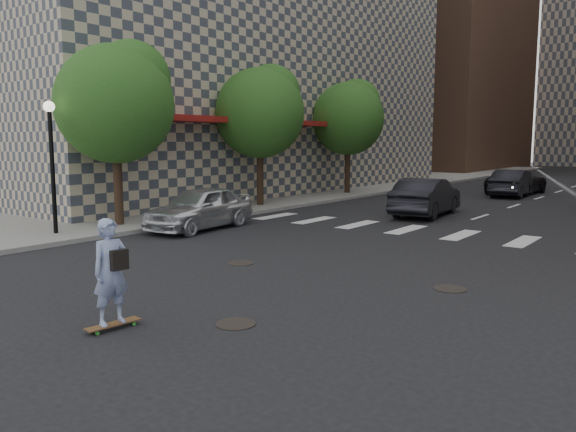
% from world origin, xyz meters
% --- Properties ---
extents(ground, '(160.00, 160.00, 0.00)m').
position_xyz_m(ground, '(0.00, 0.00, 0.00)').
color(ground, black).
rests_on(ground, ground).
extents(sidewalk_left, '(13.00, 80.00, 0.15)m').
position_xyz_m(sidewalk_left, '(-14.50, 20.00, 0.07)').
color(sidewalk_left, gray).
rests_on(sidewalk_left, ground).
extents(lamppost, '(0.36, 0.36, 4.28)m').
position_xyz_m(lamppost, '(-9.50, 0.50, 2.93)').
color(lamppost, black).
rests_on(lamppost, sidewalk_left).
extents(tree_a, '(4.20, 4.20, 6.60)m').
position_xyz_m(tree_a, '(-9.45, 3.14, 4.65)').
color(tree_a, '#382619').
rests_on(tree_a, sidewalk_left).
extents(tree_b, '(4.20, 4.20, 6.60)m').
position_xyz_m(tree_b, '(-9.45, 11.14, 4.65)').
color(tree_b, '#382619').
rests_on(tree_b, sidewalk_left).
extents(tree_c, '(4.20, 4.20, 6.60)m').
position_xyz_m(tree_c, '(-9.45, 19.14, 4.65)').
color(tree_c, '#382619').
rests_on(tree_c, sidewalk_left).
extents(manhole_a, '(0.70, 0.70, 0.02)m').
position_xyz_m(manhole_a, '(1.20, -2.50, 0.01)').
color(manhole_a, black).
rests_on(manhole_a, ground).
extents(manhole_b, '(0.70, 0.70, 0.02)m').
position_xyz_m(manhole_b, '(-2.00, 1.20, 0.01)').
color(manhole_b, black).
rests_on(manhole_b, ground).
extents(manhole_c, '(0.70, 0.70, 0.02)m').
position_xyz_m(manhole_c, '(3.30, 2.00, 0.01)').
color(manhole_c, black).
rests_on(manhole_c, ground).
extents(skateboarder, '(0.51, 0.97, 1.89)m').
position_xyz_m(skateboarder, '(-0.28, -3.93, 0.99)').
color(skateboarder, brown).
rests_on(skateboarder, ground).
extents(silver_sedan, '(2.30, 4.73, 1.56)m').
position_xyz_m(silver_sedan, '(-7.00, 4.62, 0.78)').
color(silver_sedan, silver).
rests_on(silver_sedan, ground).
extents(traffic_car_a, '(2.20, 5.00, 1.60)m').
position_xyz_m(traffic_car_a, '(-2.00, 13.00, 0.80)').
color(traffic_car_a, black).
rests_on(traffic_car_a, ground).
extents(traffic_car_c, '(2.63, 5.27, 1.43)m').
position_xyz_m(traffic_car_c, '(-1.77, 26.00, 0.72)').
color(traffic_car_c, black).
rests_on(traffic_car_c, ground).
extents(traffic_car_e, '(1.84, 4.75, 1.54)m').
position_xyz_m(traffic_car_e, '(-1.46, 24.00, 0.77)').
color(traffic_car_e, black).
rests_on(traffic_car_e, ground).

